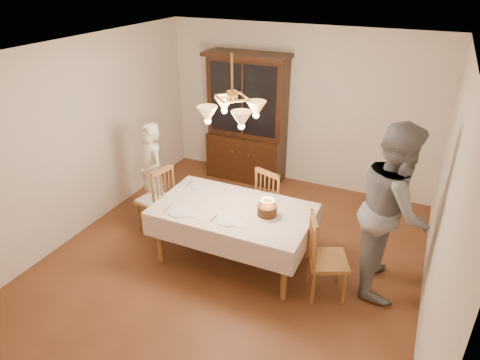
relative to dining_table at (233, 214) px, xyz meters
The scene contains 14 objects.
ground 0.68m from the dining_table, ahead, with size 5.00×5.00×0.00m, color #593019.
room_shell 0.90m from the dining_table, ahead, with size 5.00×5.00×5.00m.
dining_table is the anchor object (origin of this frame).
china_hutch 2.42m from the dining_table, 109.78° to the left, with size 1.38×0.54×2.16m.
chair_far_side 0.90m from the dining_table, 74.15° to the left, with size 0.55×0.54×1.00m.
chair_left_end 1.32m from the dining_table, behind, with size 0.50×0.51×1.00m.
chair_right_end 1.24m from the dining_table, ahead, with size 0.56×0.57×1.00m.
elderly_woman 1.53m from the dining_table, 164.34° to the left, with size 0.54×0.36×1.48m, color white.
adult_in_grey 1.84m from the dining_table, 10.91° to the left, with size 0.97×0.76×2.00m, color slate.
birthday_cake 0.46m from the dining_table, ahead, with size 0.30×0.30×0.22m.
place_setting_near_left 0.64m from the dining_table, 146.27° to the right, with size 0.42×0.27×0.02m.
place_setting_near_right 0.32m from the dining_table, 76.56° to the right, with size 0.38×0.24×0.02m.
place_setting_far_left 0.71m from the dining_table, 152.59° to the left, with size 0.40×0.26×0.02m.
chandelier 1.29m from the dining_table, 155.46° to the right, with size 0.62×0.62×0.73m.
Camera 1 is at (1.93, -4.02, 3.41)m, focal length 32.00 mm.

